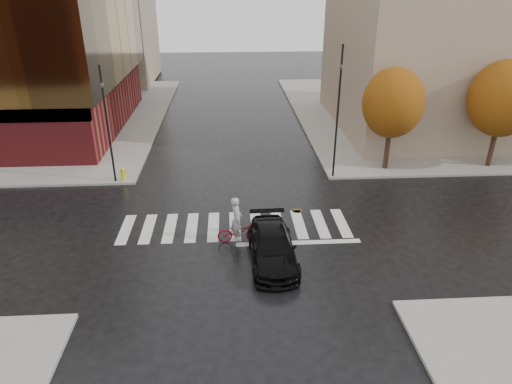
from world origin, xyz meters
TOP-DOWN VIEW (x-y plane):
  - ground at (0.00, 0.00)m, footprint 120.00×120.00m
  - sidewalk_ne at (21.00, 21.00)m, footprint 30.00×30.00m
  - crosswalk at (0.00, 0.50)m, footprint 12.00×3.00m
  - building_ne_tan at (17.00, 17.00)m, footprint 16.00×16.00m
  - tree_ne_a at (10.00, 7.40)m, footprint 3.80×3.80m
  - tree_ne_b at (17.00, 7.40)m, footprint 4.20×4.20m
  - sedan at (1.60, -2.71)m, footprint 2.10×4.92m
  - cyclist at (0.13, -1.00)m, footprint 2.08×0.82m
  - traffic_light_nw at (-7.23, 6.30)m, footprint 0.21×0.19m
  - traffic_light_ne at (6.30, 6.30)m, footprint 0.20×0.23m
  - fire_hydrant at (-6.78, 6.50)m, footprint 0.29×0.29m
  - manhole at (3.42, 2.00)m, footprint 0.71×0.71m

SIDE VIEW (x-z plane):
  - ground at x=0.00m, z-range 0.00..0.00m
  - crosswalk at x=0.00m, z-range 0.00..0.01m
  - manhole at x=3.42m, z-range 0.00..0.01m
  - sidewalk_ne at x=21.00m, z-range 0.00..0.15m
  - fire_hydrant at x=-6.78m, z-range 0.19..1.00m
  - sedan at x=1.60m, z-range 0.00..1.42m
  - cyclist at x=0.13m, z-range -0.37..1.97m
  - traffic_light_nw at x=-7.23m, z-range 0.60..7.60m
  - tree_ne_a at x=10.00m, z-range 1.20..7.71m
  - tree_ne_b at x=17.00m, z-range 1.17..8.07m
  - traffic_light_ne at x=6.30m, z-range 0.79..8.78m
  - building_ne_tan at x=17.00m, z-range 0.15..18.15m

